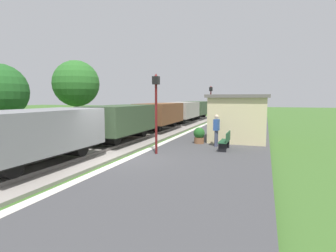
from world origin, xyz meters
TOP-DOWN VIEW (x-y plane):
  - ground_plane at (0.00, 0.00)m, footprint 160.00×160.00m
  - platform_slab at (3.20, 0.00)m, footprint 6.00×60.00m
  - platform_edge_stripe at (0.40, 0.00)m, footprint 0.36×60.00m
  - track_ballast at (-2.40, 0.00)m, footprint 3.80×60.00m
  - rail_near at (-1.68, 0.00)m, footprint 0.07×60.00m
  - rail_far at (-3.12, 0.00)m, footprint 0.07×60.00m
  - freight_train at (-2.40, 11.04)m, footprint 2.50×32.60m
  - station_hut at (4.40, 7.76)m, footprint 3.50×5.80m
  - bench_near_hut at (4.09, 3.32)m, footprint 0.42×1.50m
  - person_waiting at (3.47, 4.20)m, footprint 0.30×0.41m
  - potted_planter at (2.39, 4.85)m, footprint 0.64×0.64m
  - lamp_post_near at (1.17, 1.29)m, footprint 0.28×0.28m
  - lamp_post_far at (1.17, 14.77)m, footprint 0.28×0.28m
  - tree_trackside_far at (-6.61, 5.79)m, footprint 3.20×3.20m

SIDE VIEW (x-z plane):
  - ground_plane at x=0.00m, z-range 0.00..0.00m
  - track_ballast at x=-2.40m, z-range 0.00..0.12m
  - platform_slab at x=3.20m, z-range 0.00..0.25m
  - rail_near at x=-1.68m, z-range 0.12..0.26m
  - rail_far at x=-3.12m, z-range 0.12..0.26m
  - platform_edge_stripe at x=0.40m, z-range 0.25..0.26m
  - bench_near_hut at x=4.09m, z-range 0.27..1.18m
  - potted_planter at x=2.39m, z-range 0.26..1.18m
  - person_waiting at x=3.47m, z-range 0.33..2.04m
  - freight_train at x=-2.40m, z-range 0.34..2.46m
  - station_hut at x=4.40m, z-range 0.26..3.04m
  - lamp_post_near at x=1.17m, z-range 0.95..4.65m
  - lamp_post_far at x=1.17m, z-range 0.95..4.65m
  - tree_trackside_far at x=-6.61m, z-range 1.10..6.53m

